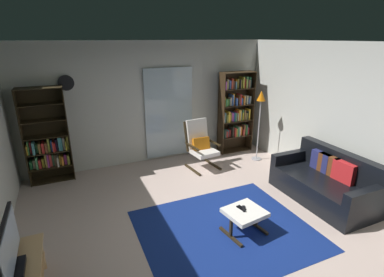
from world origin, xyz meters
The scene contains 15 objects.
ground_plane centered at (0.00, 0.00, 0.00)m, with size 7.02×7.02×0.00m, color #C6ADA2.
wall_back centered at (0.00, 2.90, 1.30)m, with size 5.60×0.06×2.60m, color beige.
wall_right centered at (2.70, 0.00, 1.30)m, with size 0.06×6.00×2.60m, color beige.
glass_door_panel centered at (0.41, 2.83, 1.05)m, with size 1.10×0.01×2.00m, color silver.
area_rug centered at (0.21, -0.07, 0.00)m, with size 2.42×2.07×0.01m, color navy.
television centered at (-2.36, -0.34, 0.72)m, with size 0.20×0.91×0.54m.
bookshelf_near_tv centered at (-2.08, 2.68, 0.79)m, with size 0.78×0.30×1.82m.
bookshelf_near_sofa centered at (1.99, 2.61, 1.02)m, with size 0.82×0.30×1.92m.
leather_sofa centered at (2.22, 0.00, 0.31)m, with size 0.88×1.71×0.84m.
lounge_armchair centered at (0.83, 2.09, 0.53)m, with size 0.64×0.72×1.02m.
ottoman centered at (0.43, -0.22, 0.30)m, with size 0.58×0.55×0.36m.
tv_remote centered at (0.43, -0.19, 0.37)m, with size 0.04×0.14×0.02m, color black.
cell_phone centered at (0.41, -0.15, 0.37)m, with size 0.07×0.14×0.01m, color black.
floor_lamp_by_shelf centered at (2.18, 1.91, 1.25)m, with size 0.22×0.22×1.58m.
wall_clock centered at (-1.62, 2.82, 1.85)m, with size 0.29×0.03×0.29m.
Camera 1 is at (-1.68, -3.15, 2.67)m, focal length 27.30 mm.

